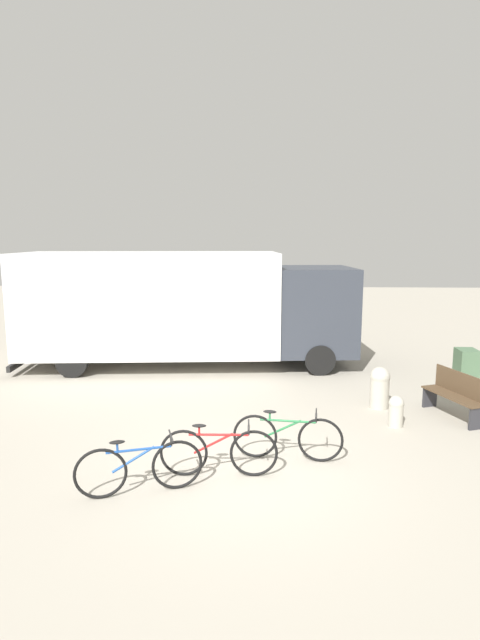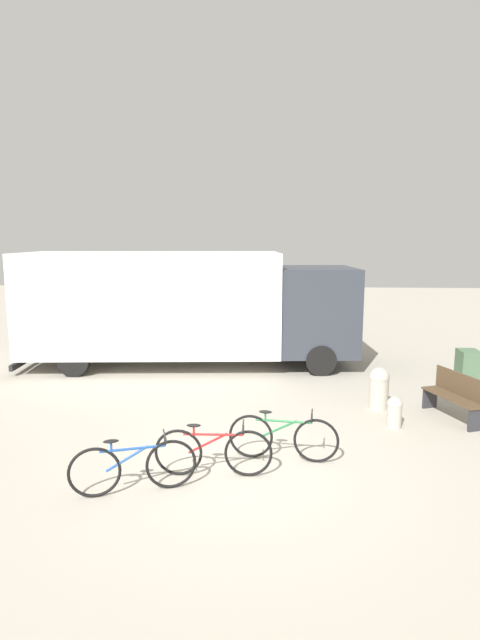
# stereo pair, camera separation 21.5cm
# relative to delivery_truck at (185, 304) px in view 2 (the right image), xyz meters

# --- Properties ---
(ground_plane) EXTENTS (60.00, 60.00, 0.00)m
(ground_plane) POSITION_rel_delivery_truck_xyz_m (1.96, -6.59, -1.76)
(ground_plane) COLOR #A8A091
(delivery_truck) EXTENTS (9.50, 3.23, 3.24)m
(delivery_truck) POSITION_rel_delivery_truck_xyz_m (0.00, 0.00, 0.00)
(delivery_truck) COLOR white
(delivery_truck) RESTS_ON ground
(park_bench) EXTENTS (0.87, 1.52, 0.93)m
(park_bench) POSITION_rel_delivery_truck_xyz_m (6.18, -3.98, -1.27)
(park_bench) COLOR brown
(park_bench) RESTS_ON ground
(bicycle_near) EXTENTS (1.75, 0.65, 0.84)m
(bicycle_near) POSITION_rel_delivery_truck_xyz_m (0.47, -7.33, -1.37)
(bicycle_near) COLOR black
(bicycle_near) RESTS_ON ground
(bicycle_middle) EXTENTS (1.82, 0.44, 0.84)m
(bicycle_middle) POSITION_rel_delivery_truck_xyz_m (1.56, -6.74, -1.37)
(bicycle_middle) COLOR black
(bicycle_middle) RESTS_ON ground
(bicycle_far) EXTENTS (1.82, 0.44, 0.84)m
(bicycle_far) POSITION_rel_delivery_truck_xyz_m (2.64, -6.12, -1.37)
(bicycle_far) COLOR black
(bicycle_far) RESTS_ON ground
(bollard_near_bench) EXTENTS (0.30, 0.30, 0.61)m
(bollard_near_bench) POSITION_rel_delivery_truck_xyz_m (4.84, -4.54, -1.44)
(bollard_near_bench) COLOR #B2AD9E
(bollard_near_bench) RESTS_ON ground
(bollard_far_bench) EXTENTS (0.42, 0.42, 0.90)m
(bollard_far_bench) POSITION_rel_delivery_truck_xyz_m (4.77, -3.47, -1.28)
(bollard_far_bench) COLOR #B2AD9E
(bollard_far_bench) RESTS_ON ground
(utility_box) EXTENTS (0.45, 0.55, 1.00)m
(utility_box) POSITION_rel_delivery_truck_xyz_m (7.15, -2.06, -1.27)
(utility_box) COLOR #4C6B4C
(utility_box) RESTS_ON ground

